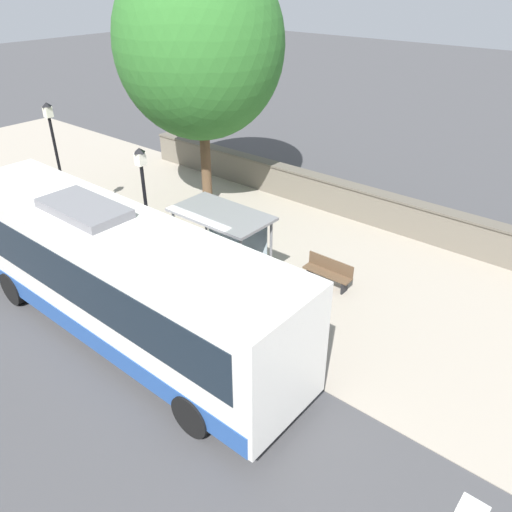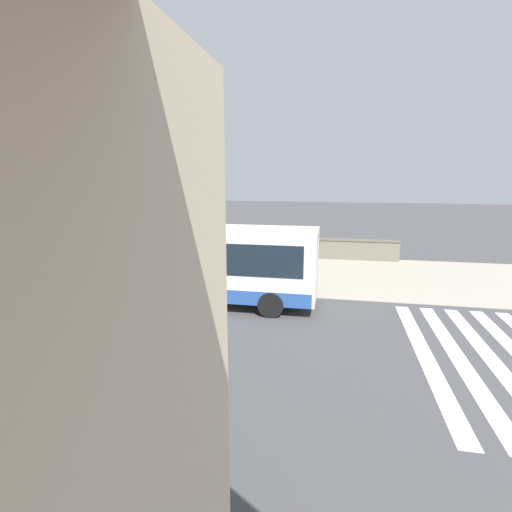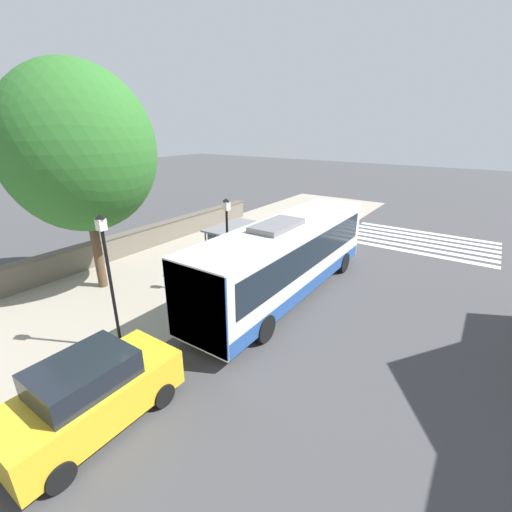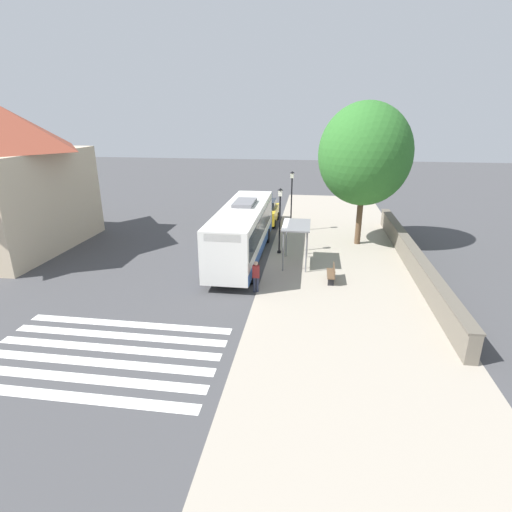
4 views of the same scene
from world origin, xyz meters
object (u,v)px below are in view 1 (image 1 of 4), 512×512
bench (328,272)px  street_lamp_far (146,206)px  bus (113,274)px  pedestrian (310,351)px  bus_shelter (225,225)px  shade_tree (200,45)px  street_lamp_near (57,157)px

bench → street_lamp_far: street_lamp_far is taller
bus → street_lamp_far: (-2.19, -1.25, 0.73)m
bus → pedestrian: 5.29m
bus_shelter → pedestrian: (1.94, 4.36, -1.07)m
bus_shelter → shade_tree: bearing=-130.1°
bus → shade_tree: size_ratio=1.18×
bus → pedestrian: bus is taller
pedestrian → street_lamp_near: (-1.07, -11.53, 1.76)m
street_lamp_near → street_lamp_far: street_lamp_near is taller
shade_tree → pedestrian: bearing=56.9°
street_lamp_near → street_lamp_far: (0.43, 5.28, -0.20)m
bus → bench: 6.36m
bus → pedestrian: size_ratio=6.70×
bus → shade_tree: shade_tree is taller
bench → street_lamp_far: size_ratio=0.36×
pedestrian → shade_tree: size_ratio=0.18×
bus_shelter → pedestrian: 4.89m
pedestrian → street_lamp_near: street_lamp_near is taller
bus_shelter → street_lamp_far: bearing=-55.4°
bus_shelter → street_lamp_far: size_ratio=0.68×
bus_shelter → shade_tree: (-3.96, -4.70, 4.08)m
street_lamp_far → bus: bearing=29.7°
street_lamp_near → bench: bearing=106.3°
pedestrian → street_lamp_far: (-0.64, -6.24, 1.56)m
bench → shade_tree: 9.32m
street_lamp_near → street_lamp_far: 5.31m
pedestrian → bench: bearing=-153.4°
bus_shelter → street_lamp_near: size_ratio=0.63×
bus_shelter → street_lamp_near: 7.25m
bench → street_lamp_near: 10.24m
bus_shelter → pedestrian: size_ratio=1.75×
bench → shade_tree: size_ratio=0.16×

